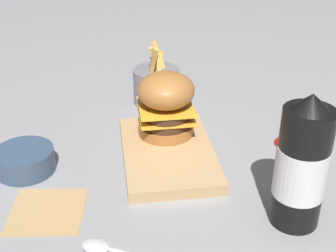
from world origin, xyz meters
TOP-DOWN VIEW (x-y plane):
  - ground_plane at (0.00, 0.00)m, footprint 6.00×6.00m
  - serving_board at (-0.03, 0.06)m, footprint 0.27×0.18m
  - burger at (0.04, 0.06)m, footprint 0.12×0.12m
  - ketchup_bottle at (-0.24, -0.11)m, footprint 0.08×0.08m
  - fries_basket at (0.23, 0.06)m, footprint 0.11×0.11m
  - side_bowl at (-0.03, 0.34)m, footprint 0.11×0.11m
  - spoon at (-0.27, 0.19)m, footprint 0.08×0.14m
  - ketchup_puddle at (-0.01, -0.19)m, footprint 0.06×0.06m
  - parchment_square at (-0.16, 0.29)m, footprint 0.14×0.14m

SIDE VIEW (x-z plane):
  - ground_plane at x=0.00m, z-range 0.00..0.00m
  - parchment_square at x=-0.16m, z-range 0.00..0.00m
  - ketchup_puddle at x=-0.01m, z-range 0.00..0.00m
  - spoon at x=-0.27m, z-range 0.00..0.01m
  - serving_board at x=-0.03m, z-range 0.00..0.02m
  - side_bowl at x=-0.03m, z-range 0.00..0.05m
  - fries_basket at x=0.23m, z-range -0.03..0.12m
  - burger at x=0.04m, z-range 0.02..0.16m
  - ketchup_bottle at x=-0.24m, z-range -0.01..0.22m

